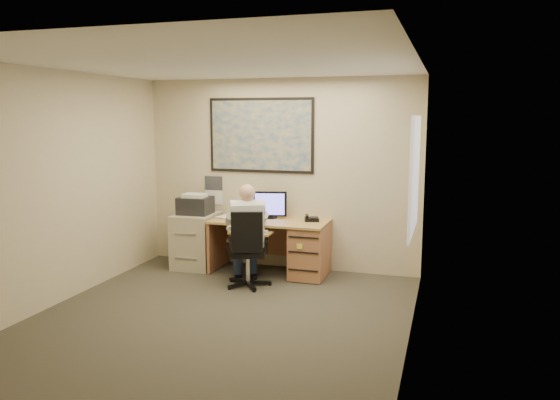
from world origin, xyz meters
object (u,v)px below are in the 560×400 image
(office_chair, at_px, (246,264))
(person, at_px, (249,235))
(desk, at_px, (293,243))
(filing_cabinet, at_px, (196,235))

(office_chair, xyz_separation_m, person, (0.02, 0.07, 0.37))
(desk, xyz_separation_m, person, (-0.42, -0.63, 0.22))
(office_chair, bearing_deg, filing_cabinet, 128.17)
(person, bearing_deg, filing_cabinet, 123.65)
(filing_cabinet, height_order, person, person)
(desk, relative_size, person, 1.21)
(filing_cabinet, relative_size, office_chair, 1.07)
(desk, relative_size, filing_cabinet, 1.49)
(filing_cabinet, distance_m, office_chair, 1.23)
(desk, distance_m, person, 0.79)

